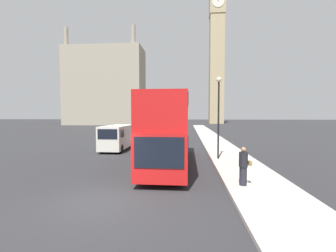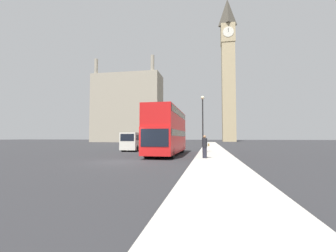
% 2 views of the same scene
% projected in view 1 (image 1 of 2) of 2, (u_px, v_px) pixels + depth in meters
% --- Properties ---
extents(ground_plane, '(300.00, 300.00, 0.00)m').
position_uv_depth(ground_plane, '(98.00, 202.00, 8.34)').
color(ground_plane, '#28282B').
extents(sidewalk_strip, '(3.08, 120.00, 0.15)m').
position_uv_depth(sidewalk_strip, '(281.00, 206.00, 7.77)').
color(sidewalk_strip, '#ADA89E').
rests_on(sidewalk_strip, ground_plane).
extents(clock_tower, '(5.53, 5.70, 58.63)m').
position_uv_depth(clock_tower, '(217.00, 42.00, 82.76)').
color(clock_tower, tan).
rests_on(clock_tower, ground_plane).
extents(building_block_distant, '(25.11, 10.49, 30.52)m').
position_uv_depth(building_block_distant, '(105.00, 87.00, 74.19)').
color(building_block_distant, '#9E937F').
rests_on(building_block_distant, ground_plane).
extents(red_double_decker_bus, '(2.46, 10.47, 4.34)m').
position_uv_depth(red_double_decker_bus, '(169.00, 128.00, 14.57)').
color(red_double_decker_bus, red).
rests_on(red_double_decker_bus, ground_plane).
extents(white_van, '(1.96, 5.39, 2.25)m').
position_uv_depth(white_van, '(117.00, 137.00, 20.80)').
color(white_van, silver).
rests_on(white_van, ground_plane).
extents(pedestrian, '(0.54, 0.38, 1.69)m').
position_uv_depth(pedestrian, '(243.00, 166.00, 9.85)').
color(pedestrian, '#23232D').
rests_on(pedestrian, sidewalk_strip).
extents(street_lamp, '(0.36, 0.36, 5.73)m').
position_uv_depth(street_lamp, '(219.00, 105.00, 15.70)').
color(street_lamp, black).
rests_on(street_lamp, sidewalk_strip).
extents(parked_sedan, '(1.73, 4.72, 1.56)m').
position_uv_depth(parked_sedan, '(151.00, 131.00, 35.39)').
color(parked_sedan, silver).
rests_on(parked_sedan, ground_plane).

